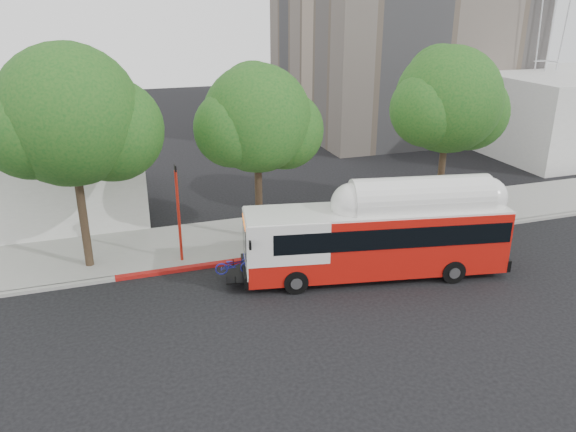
# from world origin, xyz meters

# --- Properties ---
(ground) EXTENTS (120.00, 120.00, 0.00)m
(ground) POSITION_xyz_m (0.00, 0.00, 0.00)
(ground) COLOR black
(ground) RESTS_ON ground
(sidewalk) EXTENTS (60.00, 5.00, 0.15)m
(sidewalk) POSITION_xyz_m (0.00, 6.50, 0.07)
(sidewalk) COLOR gray
(sidewalk) RESTS_ON ground
(curb_strip) EXTENTS (60.00, 0.30, 0.15)m
(curb_strip) POSITION_xyz_m (0.00, 3.90, 0.07)
(curb_strip) COLOR gray
(curb_strip) RESTS_ON ground
(red_curb_segment) EXTENTS (10.00, 0.32, 0.16)m
(red_curb_segment) POSITION_xyz_m (-3.00, 3.90, 0.08)
(red_curb_segment) COLOR #A01511
(red_curb_segment) RESTS_ON ground
(street_tree_left) EXTENTS (6.67, 5.80, 9.74)m
(street_tree_left) POSITION_xyz_m (-8.53, 5.56, 6.60)
(street_tree_left) COLOR #2D2116
(street_tree_left) RESTS_ON ground
(street_tree_mid) EXTENTS (5.75, 5.00, 8.62)m
(street_tree_mid) POSITION_xyz_m (-0.59, 6.06, 5.91)
(street_tree_mid) COLOR #2D2116
(street_tree_mid) RESTS_ON ground
(street_tree_right) EXTENTS (6.21, 5.40, 9.18)m
(street_tree_right) POSITION_xyz_m (9.44, 5.86, 6.26)
(street_tree_right) COLOR #2D2116
(street_tree_right) RESTS_ON ground
(transit_bus) EXTENTS (12.06, 4.36, 3.51)m
(transit_bus) POSITION_xyz_m (2.76, 0.81, 1.64)
(transit_bus) COLOR red
(transit_bus) RESTS_ON ground
(signal_pole) EXTENTS (0.13, 0.44, 4.62)m
(signal_pole) POSITION_xyz_m (-5.03, 4.70, 2.37)
(signal_pole) COLOR #B22013
(signal_pole) RESTS_ON ground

